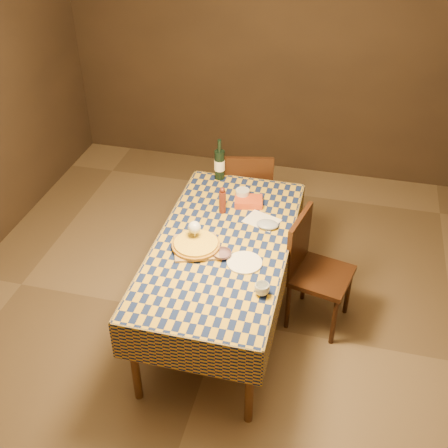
{
  "coord_description": "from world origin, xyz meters",
  "views": [
    {
      "loc": [
        0.76,
        -3.04,
        3.2
      ],
      "look_at": [
        0.0,
        0.05,
        0.9
      ],
      "focal_mm": 45.0,
      "sensor_mm": 36.0,
      "label": 1
    }
  ],
  "objects_px": {
    "dining_table": "(222,251)",
    "bowl": "(222,254)",
    "pizza": "(196,244)",
    "white_plate": "(244,263)",
    "wine_bottle": "(220,164)",
    "cutting_board": "(196,247)",
    "chair_far": "(248,192)",
    "chair_right": "(312,265)"
  },
  "relations": [
    {
      "from": "pizza",
      "to": "white_plate",
      "type": "xyz_separation_m",
      "value": [
        0.36,
        -0.08,
        -0.03
      ]
    },
    {
      "from": "cutting_board",
      "to": "pizza",
      "type": "distance_m",
      "value": 0.03
    },
    {
      "from": "dining_table",
      "to": "wine_bottle",
      "type": "distance_m",
      "value": 0.91
    },
    {
      "from": "chair_far",
      "to": "bowl",
      "type": "bearing_deg",
      "value": -86.58
    },
    {
      "from": "pizza",
      "to": "wine_bottle",
      "type": "relative_size",
      "value": 1.26
    },
    {
      "from": "pizza",
      "to": "bowl",
      "type": "height_order",
      "value": "pizza"
    },
    {
      "from": "dining_table",
      "to": "wine_bottle",
      "type": "xyz_separation_m",
      "value": [
        -0.24,
        0.86,
        0.21
      ]
    },
    {
      "from": "pizza",
      "to": "white_plate",
      "type": "bearing_deg",
      "value": -12.55
    },
    {
      "from": "dining_table",
      "to": "bowl",
      "type": "distance_m",
      "value": 0.18
    },
    {
      "from": "pizza",
      "to": "chair_right",
      "type": "height_order",
      "value": "chair_right"
    },
    {
      "from": "chair_right",
      "to": "chair_far",
      "type": "bearing_deg",
      "value": 127.39
    },
    {
      "from": "cutting_board",
      "to": "white_plate",
      "type": "relative_size",
      "value": 1.27
    },
    {
      "from": "cutting_board",
      "to": "bowl",
      "type": "height_order",
      "value": "bowl"
    },
    {
      "from": "wine_bottle",
      "to": "chair_far",
      "type": "distance_m",
      "value": 0.48
    },
    {
      "from": "wine_bottle",
      "to": "white_plate",
      "type": "relative_size",
      "value": 1.48
    },
    {
      "from": "bowl",
      "to": "chair_right",
      "type": "bearing_deg",
      "value": 30.96
    },
    {
      "from": "bowl",
      "to": "chair_right",
      "type": "xyz_separation_m",
      "value": [
        0.59,
        0.36,
        -0.27
      ]
    },
    {
      "from": "bowl",
      "to": "white_plate",
      "type": "bearing_deg",
      "value": -11.61
    },
    {
      "from": "cutting_board",
      "to": "pizza",
      "type": "xyz_separation_m",
      "value": [
        0.0,
        0.0,
        0.03
      ]
    },
    {
      "from": "chair_far",
      "to": "chair_right",
      "type": "distance_m",
      "value": 1.1
    },
    {
      "from": "white_plate",
      "to": "cutting_board",
      "type": "bearing_deg",
      "value": 167.45
    },
    {
      "from": "white_plate",
      "to": "chair_far",
      "type": "bearing_deg",
      "value": 100.65
    },
    {
      "from": "wine_bottle",
      "to": "white_plate",
      "type": "bearing_deg",
      "value": -67.25
    },
    {
      "from": "bowl",
      "to": "wine_bottle",
      "type": "height_order",
      "value": "wine_bottle"
    },
    {
      "from": "cutting_board",
      "to": "chair_right",
      "type": "distance_m",
      "value": 0.89
    },
    {
      "from": "bowl",
      "to": "cutting_board",
      "type": "bearing_deg",
      "value": 166.68
    },
    {
      "from": "bowl",
      "to": "chair_far",
      "type": "distance_m",
      "value": 1.26
    },
    {
      "from": "cutting_board",
      "to": "chair_right",
      "type": "height_order",
      "value": "chair_right"
    },
    {
      "from": "pizza",
      "to": "bowl",
      "type": "relative_size",
      "value": 3.48
    },
    {
      "from": "dining_table",
      "to": "wine_bottle",
      "type": "height_order",
      "value": "wine_bottle"
    },
    {
      "from": "dining_table",
      "to": "white_plate",
      "type": "distance_m",
      "value": 0.28
    },
    {
      "from": "pizza",
      "to": "bowl",
      "type": "bearing_deg",
      "value": -13.32
    },
    {
      "from": "wine_bottle",
      "to": "bowl",
      "type": "bearing_deg",
      "value": -74.87
    },
    {
      "from": "white_plate",
      "to": "chair_far",
      "type": "relative_size",
      "value": 0.26
    },
    {
      "from": "cutting_board",
      "to": "pizza",
      "type": "height_order",
      "value": "pizza"
    },
    {
      "from": "chair_far",
      "to": "chair_right",
      "type": "xyz_separation_m",
      "value": [
        0.67,
        -0.87,
        0.0
      ]
    },
    {
      "from": "chair_far",
      "to": "chair_right",
      "type": "relative_size",
      "value": 1.0
    },
    {
      "from": "dining_table",
      "to": "cutting_board",
      "type": "distance_m",
      "value": 0.21
    },
    {
      "from": "wine_bottle",
      "to": "dining_table",
      "type": "bearing_deg",
      "value": -74.57
    },
    {
      "from": "dining_table",
      "to": "chair_right",
      "type": "xyz_separation_m",
      "value": [
        0.63,
        0.21,
        -0.17
      ]
    },
    {
      "from": "pizza",
      "to": "white_plate",
      "type": "distance_m",
      "value": 0.37
    },
    {
      "from": "cutting_board",
      "to": "pizza",
      "type": "relative_size",
      "value": 0.68
    }
  ]
}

